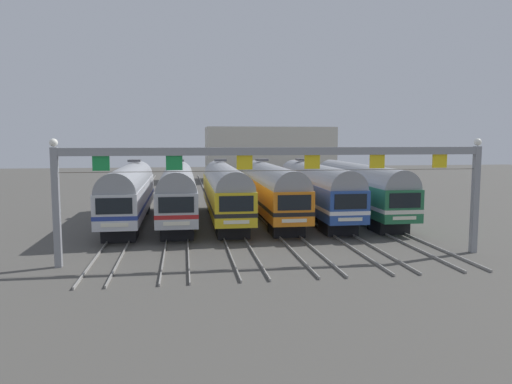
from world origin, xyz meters
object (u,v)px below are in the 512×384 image
at_px(commuter_train_yellow, 225,190).
at_px(commuter_train_green, 360,188).
at_px(commuter_train_stainless, 178,191).
at_px(commuter_train_blue, 316,188).
at_px(catenary_gantry, 279,167).
at_px(commuter_train_silver, 129,191).
at_px(commuter_train_orange, 271,189).

xyz_separation_m(commuter_train_yellow, commuter_train_green, (11.72, -0.00, -0.00)).
bearing_deg(commuter_train_stainless, commuter_train_yellow, 0.00).
xyz_separation_m(commuter_train_blue, catenary_gantry, (-5.86, -13.50, 2.64)).
bearing_deg(commuter_train_silver, commuter_train_stainless, 0.00).
distance_m(commuter_train_stainless, commuter_train_blue, 11.72).
height_order(commuter_train_silver, commuter_train_stainless, same).
bearing_deg(commuter_train_green, catenary_gantry, -125.89).
bearing_deg(commuter_train_silver, commuter_train_green, -0.01).
bearing_deg(commuter_train_orange, commuter_train_stainless, 180.00).
relative_size(commuter_train_yellow, catenary_gantry, 0.73).
xyz_separation_m(commuter_train_blue, commuter_train_green, (3.91, -0.00, -0.00)).
bearing_deg(commuter_train_blue, commuter_train_yellow, 180.00).
height_order(commuter_train_silver, catenary_gantry, catenary_gantry).
relative_size(commuter_train_stainless, commuter_train_orange, 1.00).
distance_m(commuter_train_orange, catenary_gantry, 13.89).
relative_size(commuter_train_silver, catenary_gantry, 0.73).
distance_m(commuter_train_silver, commuter_train_yellow, 7.81).
bearing_deg(commuter_train_yellow, commuter_train_stainless, 180.00).
relative_size(commuter_train_silver, commuter_train_stainless, 1.00).
height_order(commuter_train_yellow, catenary_gantry, catenary_gantry).
bearing_deg(commuter_train_green, commuter_train_blue, 179.94).
xyz_separation_m(commuter_train_silver, catenary_gantry, (9.76, -13.50, 2.64)).
bearing_deg(catenary_gantry, commuter_train_yellow, 98.23).
bearing_deg(catenary_gantry, commuter_train_orange, 81.77).
xyz_separation_m(commuter_train_yellow, commuter_train_blue, (7.81, 0.00, 0.00)).
distance_m(commuter_train_silver, commuter_train_blue, 15.62).
distance_m(commuter_train_orange, commuter_train_blue, 3.91).
distance_m(commuter_train_stainless, commuter_train_orange, 7.81).
height_order(commuter_train_stainless, catenary_gantry, catenary_gantry).
xyz_separation_m(commuter_train_stainless, commuter_train_yellow, (3.91, 0.00, 0.00)).
bearing_deg(commuter_train_yellow, commuter_train_green, -0.02).
bearing_deg(commuter_train_orange, commuter_train_green, -0.03).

